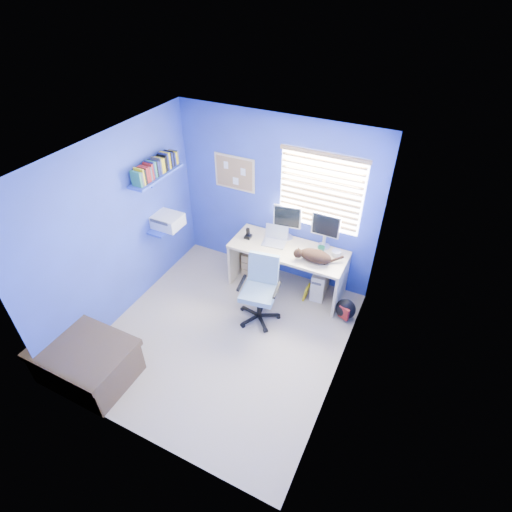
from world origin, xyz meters
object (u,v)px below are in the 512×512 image
at_px(laptop, 274,237).
at_px(office_chair, 260,297).
at_px(tower_pc, 320,281).
at_px(desk, 287,269).
at_px(cat, 315,256).

height_order(laptop, office_chair, laptop).
bearing_deg(tower_pc, desk, -171.34).
xyz_separation_m(desk, cat, (0.43, -0.10, 0.45)).
bearing_deg(cat, desk, 151.31).
relative_size(desk, laptop, 5.06).
height_order(desk, cat, cat).
relative_size(laptop, office_chair, 0.35).
bearing_deg(tower_pc, office_chair, -130.10).
bearing_deg(laptop, desk, -14.54).
relative_size(tower_pc, office_chair, 0.47).
xyz_separation_m(desk, laptop, (-0.24, 0.03, 0.48)).
height_order(cat, office_chair, office_chair).
relative_size(cat, tower_pc, 0.99).
xyz_separation_m(cat, office_chair, (-0.54, -0.61, -0.46)).
distance_m(laptop, office_chair, 0.90).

